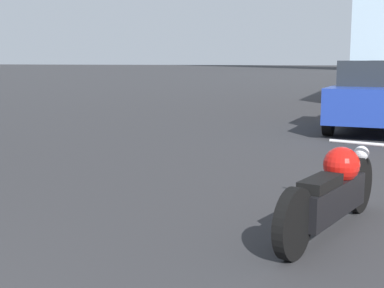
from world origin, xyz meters
name	(u,v)px	position (x,y,z in m)	size (l,w,h in m)	color
motorcycle	(333,191)	(3.36, 4.47, 0.39)	(0.83, 2.26, 0.79)	black
parked_car_blue	(374,96)	(3.48, 12.46, 0.81)	(1.99, 4.12, 1.62)	#1E3899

